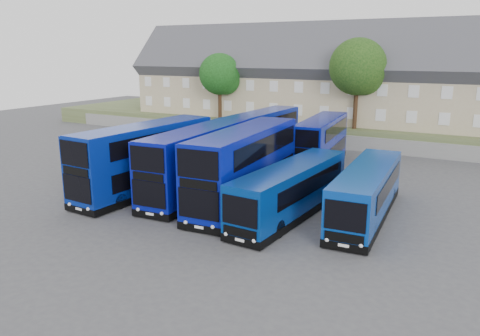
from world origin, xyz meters
The scene contains 13 objects.
ground centered at (0.00, 0.00, 0.00)m, with size 120.00×120.00×0.00m, color #444449.
retaining_wall centered at (0.00, 24.00, 0.75)m, with size 70.00×0.40×1.50m, color slate.
earth_bank centered at (0.00, 34.00, 1.00)m, with size 80.00×20.00×2.00m, color #4F5A32.
terrace_row centered at (-3.00, 30.00, 6.60)m, with size 48.00×10.40×11.20m.
dd_front_left centered at (-6.63, 2.52, 2.35)m, with size 3.52×12.17×4.78m.
dd_front_mid centered at (-2.98, 3.69, 2.27)m, with size 3.37×11.76×4.62m.
dd_front_right centered at (0.74, 3.61, 2.41)m, with size 3.65×12.47×4.90m.
dd_rear_left centered at (-3.88, 15.40, 2.18)m, with size 2.84×11.25×4.44m.
dd_rear_right centered at (1.85, 15.43, 2.07)m, with size 3.47×10.80×4.22m.
coach_east_a centered at (4.39, 2.70, 1.54)m, with size 3.25×11.63×3.14m.
coach_east_b centered at (8.50, 4.53, 1.53)m, with size 3.06×11.53×3.12m.
tree_west centered at (-13.85, 25.10, 7.05)m, with size 4.80×4.80×7.65m.
tree_mid centered at (2.15, 25.60, 8.07)m, with size 5.76×5.76×9.18m.
Camera 1 is at (14.66, -22.54, 9.73)m, focal length 35.00 mm.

